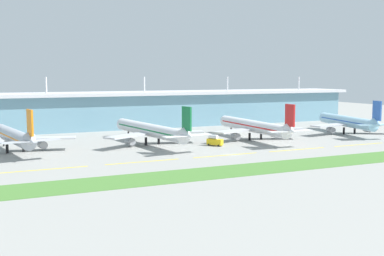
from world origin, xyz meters
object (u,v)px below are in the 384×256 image
(airliner_nearest, at_px, (14,137))
(airliner_far_middle, at_px, (254,126))
(airliner_farthest, at_px, (348,122))
(baggage_cart, at_px, (213,141))
(fuel_truck, at_px, (215,141))
(airliner_near_middle, at_px, (151,130))

(airliner_nearest, relative_size, airliner_far_middle, 0.86)
(airliner_far_middle, relative_size, airliner_farthest, 1.16)
(airliner_nearest, relative_size, baggage_cart, 15.71)
(baggage_cart, bearing_deg, airliner_nearest, 171.14)
(fuel_truck, bearing_deg, airliner_far_middle, 20.58)
(airliner_near_middle, height_order, airliner_far_middle, same)
(fuel_truck, distance_m, baggage_cart, 5.15)
(airliner_nearest, bearing_deg, airliner_far_middle, -4.15)
(airliner_farthest, distance_m, fuel_truck, 85.58)
(airliner_nearest, height_order, airliner_far_middle, same)
(airliner_far_middle, xyz_separation_m, fuel_truck, (-26.50, -9.95, -4.19))
(airliner_near_middle, distance_m, baggage_cart, 28.58)
(airliner_near_middle, relative_size, airliner_farthest, 1.21)
(airliner_nearest, relative_size, airliner_farthest, 1.00)
(airliner_near_middle, height_order, airliner_farthest, same)
(airliner_near_middle, bearing_deg, fuel_truck, -32.27)
(fuel_truck, bearing_deg, airliner_nearest, 167.74)
(airliner_far_middle, height_order, airliner_farthest, same)
(airliner_near_middle, distance_m, airliner_far_middle, 51.18)
(airliner_nearest, height_order, airliner_farthest, same)
(airliner_nearest, bearing_deg, airliner_near_middle, -2.40)
(airliner_nearest, bearing_deg, airliner_farthest, -2.89)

